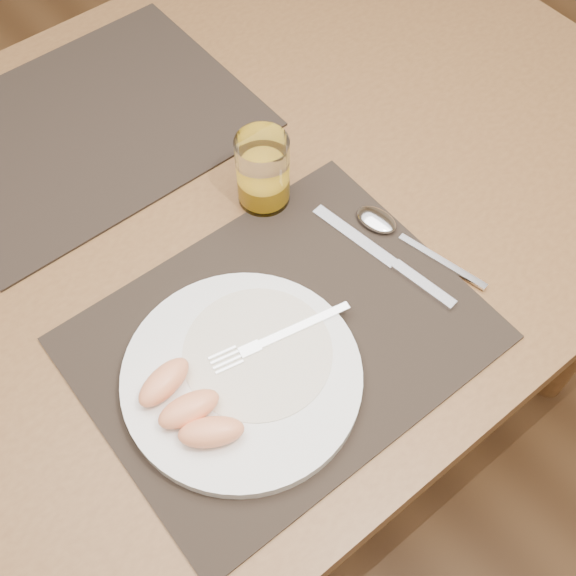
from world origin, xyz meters
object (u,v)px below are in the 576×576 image
at_px(table, 198,250).
at_px(fork, 269,341).
at_px(plate, 242,377).
at_px(spoon, 386,226).
at_px(placemat_near, 281,338).
at_px(placemat_far, 88,127).
at_px(knife, 394,264).
at_px(juice_glass, 263,174).

distance_m(table, fork, 0.25).
distance_m(plate, spoon, 0.28).
bearing_deg(spoon, fork, -169.02).
height_order(placemat_near, fork, fork).
bearing_deg(placemat_far, plate, -98.10).
height_order(placemat_near, knife, knife).
distance_m(placemat_near, fork, 0.03).
xyz_separation_m(plate, juice_glass, (0.18, 0.20, 0.04)).
bearing_deg(juice_glass, knife, -72.45).
bearing_deg(placemat_near, spoon, 11.24).
height_order(fork, knife, fork).
relative_size(spoon, juice_glass, 1.84).
relative_size(plate, juice_glass, 2.60).
bearing_deg(knife, table, 123.19).
relative_size(table, fork, 8.03).
height_order(fork, juice_glass, juice_glass).
bearing_deg(fork, juice_glass, 53.94).
bearing_deg(plate, table, 68.61).
distance_m(table, placemat_near, 0.24).
distance_m(placemat_near, plate, 0.07).
bearing_deg(plate, spoon, 11.65).
bearing_deg(knife, spoon, 57.51).
bearing_deg(juice_glass, fork, -126.06).
bearing_deg(placemat_near, fork, -171.81).
distance_m(table, placemat_far, 0.24).
bearing_deg(juice_glass, spoon, -57.08).
bearing_deg(fork, spoon, 10.98).
distance_m(placemat_far, spoon, 0.45).
xyz_separation_m(placemat_near, knife, (0.17, -0.01, 0.00)).
bearing_deg(knife, plate, -178.18).
height_order(placemat_near, juice_glass, juice_glass).
distance_m(placemat_far, fork, 0.44).
relative_size(fork, spoon, 0.91).
bearing_deg(placemat_near, plate, -167.11).
relative_size(placemat_far, plate, 1.67).
bearing_deg(plate, juice_glass, 47.05).
bearing_deg(placemat_near, placemat_far, 90.42).
distance_m(table, plate, 0.27).
bearing_deg(table, fork, -101.00).
bearing_deg(knife, placemat_far, 111.50).
bearing_deg(knife, placemat_near, 177.39).
distance_m(placemat_near, juice_glass, 0.22).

